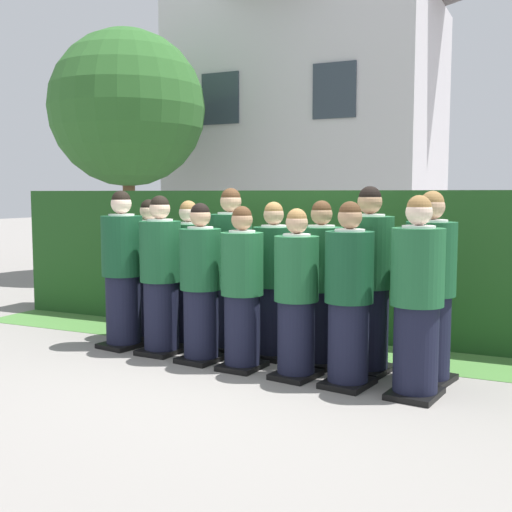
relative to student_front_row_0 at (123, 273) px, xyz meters
name	(u,v)px	position (x,y,z in m)	size (l,w,h in m)	color
ground_plane	(245,368)	(1.57, -0.21, -0.80)	(60.00, 60.00, 0.00)	gray
student_front_row_0	(123,273)	(0.00, 0.00, 0.00)	(0.47, 0.56, 1.69)	black
student_front_row_1	(161,279)	(0.53, -0.06, -0.03)	(0.43, 0.49, 1.64)	black
student_front_row_2	(201,287)	(1.07, -0.17, -0.06)	(0.41, 0.49, 1.56)	black
student_front_row_3	(242,292)	(1.55, -0.24, -0.07)	(0.40, 0.47, 1.54)	black
student_front_row_4	(296,298)	(2.12, -0.29, -0.08)	(0.42, 0.52, 1.53)	black
student_front_row_5	(349,299)	(2.62, -0.34, -0.05)	(0.43, 0.51, 1.59)	black
student_front_row_6	(417,302)	(3.21, -0.39, -0.02)	(0.44, 0.54, 1.64)	black
student_rear_row_0	(150,273)	(0.03, 0.47, -0.05)	(0.41, 0.48, 1.59)	black
student_rear_row_1	(189,277)	(0.59, 0.40, -0.05)	(0.41, 0.51, 1.58)	black
student_rear_row_2	(231,273)	(1.11, 0.39, 0.01)	(0.45, 0.53, 1.71)	black
student_rear_row_3	(273,284)	(1.64, 0.29, -0.06)	(0.43, 0.50, 1.57)	black
student_rear_row_4	(321,287)	(2.17, 0.21, -0.05)	(0.44, 0.51, 1.59)	black
student_rear_row_5	(368,284)	(2.65, 0.16, 0.02)	(0.47, 0.57, 1.72)	black
student_rear_row_6	(430,292)	(3.23, 0.08, 0.00)	(0.48, 0.57, 1.68)	black
hedge	(312,262)	(1.57, 1.60, 0.04)	(8.14, 0.70, 1.69)	#214C1E
school_building_main	(312,97)	(-1.23, 9.07, 3.12)	(6.08, 4.59, 7.68)	silver
oak_tree_left	(127,109)	(-3.45, 4.81, 2.48)	(3.01, 3.01, 4.80)	brown
lawn_strip	(286,345)	(1.57, 0.80, -0.80)	(8.14, 0.90, 0.01)	#477A38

